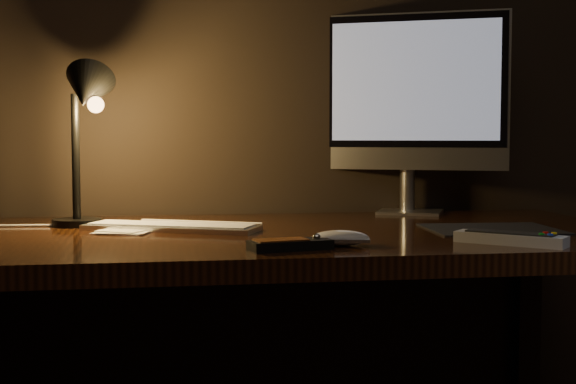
{
  "coord_description": "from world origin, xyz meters",
  "views": [
    {
      "loc": [
        -0.2,
        0.22,
        0.95
      ],
      "look_at": [
        0.04,
        1.73,
        0.84
      ],
      "focal_mm": 50.0,
      "sensor_mm": 36.0,
      "label": 1
    }
  ],
  "objects": [
    {
      "name": "desk_lamp",
      "position": [
        -0.36,
        1.99,
        0.99
      ],
      "size": [
        0.16,
        0.19,
        0.36
      ],
      "rotation": [
        0.0,
        0.0,
        0.3
      ],
      "color": "black",
      "rests_on": "desk"
    },
    {
      "name": "mousepad",
      "position": [
        0.49,
        1.8,
        0.75
      ],
      "size": [
        0.28,
        0.23,
        0.0
      ],
      "primitive_type": "cube",
      "rotation": [
        0.0,
        0.0,
        -0.06
      ],
      "color": "black",
      "rests_on": "desk"
    },
    {
      "name": "monitor",
      "position": [
        0.43,
        2.18,
        1.05
      ],
      "size": [
        0.45,
        0.23,
        0.51
      ],
      "rotation": [
        0.0,
        0.0,
        -0.43
      ],
      "color": "silver",
      "rests_on": "desk"
    },
    {
      "name": "cable",
      "position": [
        -0.27,
        2.01,
        0.75
      ],
      "size": [
        0.58,
        0.18,
        0.01
      ],
      "primitive_type": "cylinder",
      "rotation": [
        0.0,
        1.57,
        -0.29
      ],
      "color": "white",
      "rests_on": "desk"
    },
    {
      "name": "media_remote",
      "position": [
        0.02,
        1.58,
        0.76
      ],
      "size": [
        0.15,
        0.08,
        0.03
      ],
      "rotation": [
        0.0,
        0.0,
        0.23
      ],
      "color": "black",
      "rests_on": "desk"
    },
    {
      "name": "tv_remote",
      "position": [
        0.43,
        1.58,
        0.76
      ],
      "size": [
        0.18,
        0.17,
        0.03
      ],
      "rotation": [
        0.0,
        0.0,
        -0.75
      ],
      "color": "#9C9FA2",
      "rests_on": "desk"
    },
    {
      "name": "mouse",
      "position": [
        0.12,
        1.61,
        0.76
      ],
      "size": [
        0.11,
        0.07,
        0.02
      ],
      "primitive_type": "ellipsoid",
      "rotation": [
        0.0,
        0.0,
        -0.19
      ],
      "color": "white",
      "rests_on": "desk"
    },
    {
      "name": "papers",
      "position": [
        -0.28,
        1.87,
        0.75
      ],
      "size": [
        0.13,
        0.11,
        0.01
      ],
      "primitive_type": "cube",
      "rotation": [
        0.0,
        0.0,
        -0.43
      ],
      "color": "white",
      "rests_on": "desk"
    },
    {
      "name": "desk",
      "position": [
        0.0,
        1.93,
        0.62
      ],
      "size": [
        1.6,
        0.75,
        0.75
      ],
      "color": "black",
      "rests_on": "ground"
    },
    {
      "name": "keyboard",
      "position": [
        -0.18,
        1.91,
        0.76
      ],
      "size": [
        0.38,
        0.25,
        0.01
      ],
      "primitive_type": "cube",
      "rotation": [
        0.0,
        0.0,
        -0.42
      ],
      "color": "silver",
      "rests_on": "desk"
    }
  ]
}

